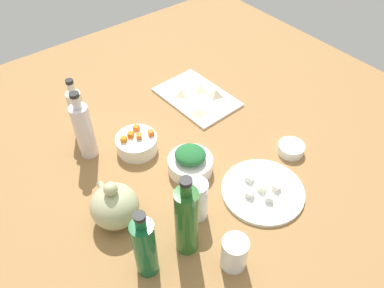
{
  "coord_description": "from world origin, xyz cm",
  "views": [
    {
      "loc": [
        -69.2,
        54.41,
        96.45
      ],
      "look_at": [
        0.0,
        0.0,
        8.0
      ],
      "focal_mm": 35.36,
      "sensor_mm": 36.0,
      "label": 1
    }
  ],
  "objects_px": {
    "bowl_carrots": "(137,144)",
    "bottle_2": "(145,247)",
    "drinking_glass_1": "(197,200)",
    "cutting_board": "(197,97)",
    "drinking_glass_0": "(234,253)",
    "teapot": "(115,206)",
    "bottle_0": "(84,130)",
    "bottle_1": "(187,220)",
    "bottle_3": "(78,112)",
    "bowl_greens": "(190,165)",
    "plate_tofu": "(263,191)",
    "bowl_small_side": "(291,149)"
  },
  "relations": [
    {
      "from": "bowl_carrots",
      "to": "bottle_2",
      "type": "bearing_deg",
      "value": 151.23
    },
    {
      "from": "bottle_2",
      "to": "drinking_glass_1",
      "type": "relative_size",
      "value": 1.74
    },
    {
      "from": "cutting_board",
      "to": "drinking_glass_0",
      "type": "relative_size",
      "value": 3.09
    },
    {
      "from": "cutting_board",
      "to": "teapot",
      "type": "distance_m",
      "value": 0.61
    },
    {
      "from": "bottle_0",
      "to": "bottle_1",
      "type": "relative_size",
      "value": 0.9
    },
    {
      "from": "bottle_3",
      "to": "bowl_carrots",
      "type": "bearing_deg",
      "value": -151.05
    },
    {
      "from": "bowl_greens",
      "to": "drinking_glass_0",
      "type": "xyz_separation_m",
      "value": [
        -0.33,
        0.11,
        0.03
      ]
    },
    {
      "from": "cutting_board",
      "to": "bowl_carrots",
      "type": "relative_size",
      "value": 2.26
    },
    {
      "from": "bottle_1",
      "to": "plate_tofu",
      "type": "bearing_deg",
      "value": -89.85
    },
    {
      "from": "bowl_carrots",
      "to": "teapot",
      "type": "xyz_separation_m",
      "value": [
        -0.2,
        0.2,
        0.04
      ]
    },
    {
      "from": "bottle_3",
      "to": "bottle_2",
      "type": "bearing_deg",
      "value": 169.83
    },
    {
      "from": "teapot",
      "to": "bowl_greens",
      "type": "bearing_deg",
      "value": -86.69
    },
    {
      "from": "bottle_3",
      "to": "plate_tofu",
      "type": "bearing_deg",
      "value": -152.19
    },
    {
      "from": "plate_tofu",
      "to": "bottle_3",
      "type": "xyz_separation_m",
      "value": [
        0.59,
        0.31,
        0.09
      ]
    },
    {
      "from": "bottle_0",
      "to": "bottle_3",
      "type": "bearing_deg",
      "value": -15.11
    },
    {
      "from": "bowl_carrots",
      "to": "drinking_glass_0",
      "type": "distance_m",
      "value": 0.51
    },
    {
      "from": "plate_tofu",
      "to": "bottle_2",
      "type": "xyz_separation_m",
      "value": [
        0.01,
        0.42,
        0.1
      ]
    },
    {
      "from": "cutting_board",
      "to": "drinking_glass_1",
      "type": "height_order",
      "value": "drinking_glass_1"
    },
    {
      "from": "plate_tofu",
      "to": "bowl_small_side",
      "type": "bearing_deg",
      "value": -72.27
    },
    {
      "from": "bowl_greens",
      "to": "bowl_small_side",
      "type": "height_order",
      "value": "bowl_greens"
    },
    {
      "from": "plate_tofu",
      "to": "bottle_1",
      "type": "bearing_deg",
      "value": 90.15
    },
    {
      "from": "bottle_0",
      "to": "bottle_2",
      "type": "xyz_separation_m",
      "value": [
        -0.47,
        0.07,
        -0.0
      ]
    },
    {
      "from": "bowl_carrots",
      "to": "bowl_small_side",
      "type": "relative_size",
      "value": 1.57
    },
    {
      "from": "plate_tofu",
      "to": "drinking_glass_0",
      "type": "height_order",
      "value": "drinking_glass_0"
    },
    {
      "from": "teapot",
      "to": "bottle_2",
      "type": "height_order",
      "value": "bottle_2"
    },
    {
      "from": "bottle_3",
      "to": "drinking_glass_1",
      "type": "height_order",
      "value": "bottle_3"
    },
    {
      "from": "bottle_0",
      "to": "drinking_glass_1",
      "type": "bearing_deg",
      "value": -162.61
    },
    {
      "from": "cutting_board",
      "to": "drinking_glass_0",
      "type": "distance_m",
      "value": 0.71
    },
    {
      "from": "plate_tofu",
      "to": "bottle_0",
      "type": "height_order",
      "value": "bottle_0"
    },
    {
      "from": "teapot",
      "to": "bottle_3",
      "type": "xyz_separation_m",
      "value": [
        0.4,
        -0.09,
        0.03
      ]
    },
    {
      "from": "plate_tofu",
      "to": "drinking_glass_1",
      "type": "xyz_separation_m",
      "value": [
        0.06,
        0.21,
        0.06
      ]
    },
    {
      "from": "bowl_carrots",
      "to": "bottle_0",
      "type": "relative_size",
      "value": 0.55
    },
    {
      "from": "bottle_2",
      "to": "drinking_glass_0",
      "type": "height_order",
      "value": "bottle_2"
    },
    {
      "from": "bottle_0",
      "to": "bowl_greens",
      "type": "bearing_deg",
      "value": -140.6
    },
    {
      "from": "drinking_glass_0",
      "to": "drinking_glass_1",
      "type": "bearing_deg",
      "value": -6.47
    },
    {
      "from": "bottle_0",
      "to": "bottle_2",
      "type": "relative_size",
      "value": 1.05
    },
    {
      "from": "bottle_2",
      "to": "bottle_3",
      "type": "height_order",
      "value": "bottle_2"
    },
    {
      "from": "cutting_board",
      "to": "bottle_0",
      "type": "distance_m",
      "value": 0.49
    },
    {
      "from": "teapot",
      "to": "bottle_0",
      "type": "xyz_separation_m",
      "value": [
        0.29,
        -0.06,
        0.04
      ]
    },
    {
      "from": "bowl_greens",
      "to": "bottle_0",
      "type": "bearing_deg",
      "value": 39.4
    },
    {
      "from": "bottle_0",
      "to": "drinking_glass_0",
      "type": "bearing_deg",
      "value": -169.55
    },
    {
      "from": "bottle_3",
      "to": "drinking_glass_1",
      "type": "distance_m",
      "value": 0.54
    },
    {
      "from": "bottle_1",
      "to": "drinking_glass_0",
      "type": "xyz_separation_m",
      "value": [
        -0.12,
        -0.06,
        -0.07
      ]
    },
    {
      "from": "cutting_board",
      "to": "plate_tofu",
      "type": "distance_m",
      "value": 0.51
    },
    {
      "from": "cutting_board",
      "to": "drinking_glass_1",
      "type": "xyz_separation_m",
      "value": [
        -0.43,
        0.34,
        0.06
      ]
    },
    {
      "from": "cutting_board",
      "to": "bottle_2",
      "type": "xyz_separation_m",
      "value": [
        -0.48,
        0.55,
        0.1
      ]
    },
    {
      "from": "drinking_glass_0",
      "to": "bowl_greens",
      "type": "bearing_deg",
      "value": -18.94
    },
    {
      "from": "bowl_carrots",
      "to": "drinking_glass_1",
      "type": "height_order",
      "value": "drinking_glass_1"
    },
    {
      "from": "bowl_small_side",
      "to": "drinking_glass_0",
      "type": "distance_m",
      "value": 0.47
    },
    {
      "from": "cutting_board",
      "to": "drinking_glass_1",
      "type": "distance_m",
      "value": 0.55
    }
  ]
}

